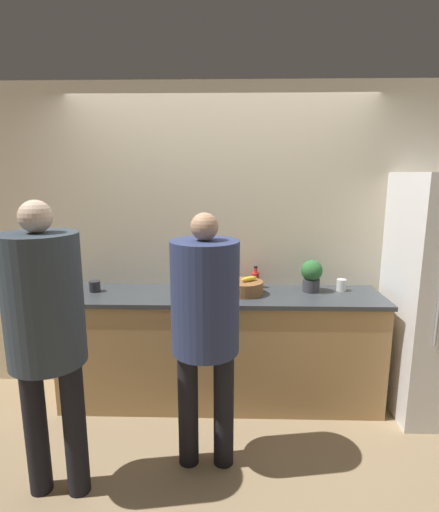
{
  "coord_description": "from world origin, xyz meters",
  "views": [
    {
      "loc": [
        0.08,
        -2.74,
        1.88
      ],
      "look_at": [
        0.0,
        0.14,
        1.28
      ],
      "focal_mm": 28.0,
      "sensor_mm": 36.0,
      "label": 1
    }
  ],
  "objects_px": {
    "fruit_bowl": "(244,287)",
    "bottle_red": "(255,279)",
    "cup_black": "(95,286)",
    "potted_plant": "(312,275)",
    "utensil_crock": "(221,281)",
    "person_center": "(205,316)",
    "person_left": "(45,321)",
    "cup_white": "(341,285)"
  },
  "relations": [
    {
      "from": "person_left",
      "to": "utensil_crock",
      "type": "relative_size",
      "value": 6.85
    },
    {
      "from": "utensil_crock",
      "to": "cup_white",
      "type": "xyz_separation_m",
      "value": [
        0.99,
        -0.05,
        -0.01
      ]
    },
    {
      "from": "utensil_crock",
      "to": "person_center",
      "type": "bearing_deg",
      "value": -94.74
    },
    {
      "from": "potted_plant",
      "to": "cup_black",
      "type": "bearing_deg",
      "value": -178.41
    },
    {
      "from": "cup_black",
      "to": "potted_plant",
      "type": "bearing_deg",
      "value": 1.59
    },
    {
      "from": "person_left",
      "to": "bottle_red",
      "type": "height_order",
      "value": "person_left"
    },
    {
      "from": "cup_black",
      "to": "potted_plant",
      "type": "distance_m",
      "value": 1.77
    },
    {
      "from": "person_center",
      "to": "cup_black",
      "type": "xyz_separation_m",
      "value": [
        -0.95,
        0.8,
        -0.05
      ]
    },
    {
      "from": "fruit_bowl",
      "to": "cup_black",
      "type": "distance_m",
      "value": 1.22
    },
    {
      "from": "fruit_bowl",
      "to": "cup_white",
      "type": "xyz_separation_m",
      "value": [
        0.8,
        0.11,
        -0.01
      ]
    },
    {
      "from": "utensil_crock",
      "to": "cup_black",
      "type": "bearing_deg",
      "value": -173.18
    },
    {
      "from": "person_center",
      "to": "fruit_bowl",
      "type": "bearing_deg",
      "value": 70.74
    },
    {
      "from": "fruit_bowl",
      "to": "cup_white",
      "type": "bearing_deg",
      "value": 7.59
    },
    {
      "from": "bottle_red",
      "to": "potted_plant",
      "type": "distance_m",
      "value": 0.46
    },
    {
      "from": "fruit_bowl",
      "to": "bottle_red",
      "type": "xyz_separation_m",
      "value": [
        0.1,
        0.18,
        0.02
      ]
    },
    {
      "from": "person_left",
      "to": "potted_plant",
      "type": "xyz_separation_m",
      "value": [
        1.68,
        1.11,
        -0.01
      ]
    },
    {
      "from": "bottle_red",
      "to": "potted_plant",
      "type": "bearing_deg",
      "value": -12.38
    },
    {
      "from": "potted_plant",
      "to": "cup_white",
      "type": "bearing_deg",
      "value": 5.31
    },
    {
      "from": "person_center",
      "to": "potted_plant",
      "type": "bearing_deg",
      "value": 46.14
    },
    {
      "from": "utensil_crock",
      "to": "bottle_red",
      "type": "relative_size",
      "value": 1.36
    },
    {
      "from": "fruit_bowl",
      "to": "potted_plant",
      "type": "height_order",
      "value": "potted_plant"
    },
    {
      "from": "cup_white",
      "to": "potted_plant",
      "type": "bearing_deg",
      "value": -174.69
    },
    {
      "from": "person_center",
      "to": "cup_white",
      "type": "bearing_deg",
      "value": 39.23
    },
    {
      "from": "cup_white",
      "to": "potted_plant",
      "type": "height_order",
      "value": "potted_plant"
    },
    {
      "from": "fruit_bowl",
      "to": "bottle_red",
      "type": "relative_size",
      "value": 1.59
    },
    {
      "from": "utensil_crock",
      "to": "cup_white",
      "type": "relative_size",
      "value": 2.61
    },
    {
      "from": "fruit_bowl",
      "to": "person_center",
      "type": "bearing_deg",
      "value": -109.26
    },
    {
      "from": "bottle_red",
      "to": "cup_white",
      "type": "relative_size",
      "value": 1.91
    },
    {
      "from": "bottle_red",
      "to": "cup_black",
      "type": "bearing_deg",
      "value": -173.63
    },
    {
      "from": "person_left",
      "to": "potted_plant",
      "type": "relative_size",
      "value": 6.63
    },
    {
      "from": "person_center",
      "to": "cup_white",
      "type": "height_order",
      "value": "person_center"
    },
    {
      "from": "person_left",
      "to": "potted_plant",
      "type": "bearing_deg",
      "value": 33.45
    },
    {
      "from": "fruit_bowl",
      "to": "potted_plant",
      "type": "distance_m",
      "value": 0.56
    },
    {
      "from": "fruit_bowl",
      "to": "utensil_crock",
      "type": "bearing_deg",
      "value": 140.47
    },
    {
      "from": "cup_black",
      "to": "bottle_red",
      "type": "bearing_deg",
      "value": 6.37
    },
    {
      "from": "bottle_red",
      "to": "cup_black",
      "type": "xyz_separation_m",
      "value": [
        -1.32,
        -0.15,
        -0.03
      ]
    },
    {
      "from": "utensil_crock",
      "to": "cup_white",
      "type": "distance_m",
      "value": 0.99
    },
    {
      "from": "cup_black",
      "to": "cup_white",
      "type": "height_order",
      "value": "cup_white"
    },
    {
      "from": "cup_white",
      "to": "potted_plant",
      "type": "xyz_separation_m",
      "value": [
        -0.25,
        -0.02,
        0.09
      ]
    },
    {
      "from": "bottle_red",
      "to": "person_left",
      "type": "bearing_deg",
      "value": -135.55
    },
    {
      "from": "person_center",
      "to": "fruit_bowl",
      "type": "relative_size",
      "value": 5.57
    },
    {
      "from": "cup_black",
      "to": "utensil_crock",
      "type": "bearing_deg",
      "value": 6.82
    }
  ]
}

